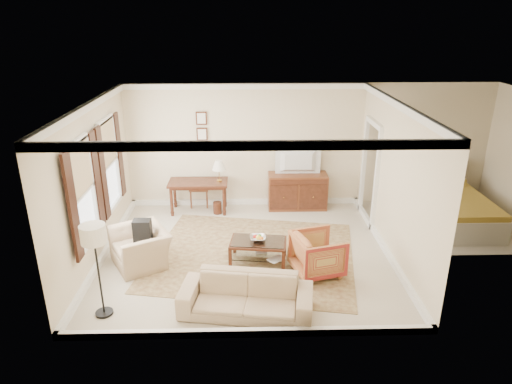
{
  "coord_description": "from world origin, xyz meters",
  "views": [
    {
      "loc": [
        -0.01,
        -7.82,
        4.31
      ],
      "look_at": [
        0.2,
        0.3,
        1.15
      ],
      "focal_mm": 32.0,
      "sensor_mm": 36.0,
      "label": 1
    }
  ],
  "objects_px": {
    "coffee_table": "(258,246)",
    "writing_desk": "(198,186)",
    "tv": "(299,154)",
    "sideboard": "(297,191)",
    "sofa": "(246,290)",
    "striped_armchair": "(318,252)",
    "club_armchair": "(140,242)"
  },
  "relations": [
    {
      "from": "sideboard",
      "to": "club_armchair",
      "type": "relative_size",
      "value": 1.32
    },
    {
      "from": "writing_desk",
      "to": "sideboard",
      "type": "xyz_separation_m",
      "value": [
        2.32,
        0.14,
        -0.21
      ]
    },
    {
      "from": "tv",
      "to": "sideboard",
      "type": "bearing_deg",
      "value": -90.0
    },
    {
      "from": "tv",
      "to": "sofa",
      "type": "bearing_deg",
      "value": 73.1
    },
    {
      "from": "tv",
      "to": "coffee_table",
      "type": "relative_size",
      "value": 0.92
    },
    {
      "from": "tv",
      "to": "coffee_table",
      "type": "xyz_separation_m",
      "value": [
        -1.01,
        -2.52,
        -1.02
      ]
    },
    {
      "from": "sideboard",
      "to": "sofa",
      "type": "bearing_deg",
      "value": -106.82
    },
    {
      "from": "writing_desk",
      "to": "club_armchair",
      "type": "height_order",
      "value": "club_armchair"
    },
    {
      "from": "writing_desk",
      "to": "sofa",
      "type": "distance_m",
      "value": 4.11
    },
    {
      "from": "writing_desk",
      "to": "sofa",
      "type": "xyz_separation_m",
      "value": [
        1.08,
        -3.96,
        -0.23
      ]
    },
    {
      "from": "tv",
      "to": "coffee_table",
      "type": "bearing_deg",
      "value": 68.22
    },
    {
      "from": "sideboard",
      "to": "striped_armchair",
      "type": "bearing_deg",
      "value": -89.39
    },
    {
      "from": "coffee_table",
      "to": "sofa",
      "type": "relative_size",
      "value": 0.54
    },
    {
      "from": "tv",
      "to": "club_armchair",
      "type": "height_order",
      "value": "tv"
    },
    {
      "from": "tv",
      "to": "club_armchair",
      "type": "xyz_separation_m",
      "value": [
        -3.16,
        -2.54,
        -0.89
      ]
    },
    {
      "from": "sideboard",
      "to": "coffee_table",
      "type": "bearing_deg",
      "value": -111.62
    },
    {
      "from": "sideboard",
      "to": "coffee_table",
      "type": "height_order",
      "value": "sideboard"
    },
    {
      "from": "sideboard",
      "to": "striped_armchair",
      "type": "relative_size",
      "value": 1.65
    },
    {
      "from": "tv",
      "to": "striped_armchair",
      "type": "relative_size",
      "value": 1.2
    },
    {
      "from": "club_armchair",
      "to": "writing_desk",
      "type": "bearing_deg",
      "value": 131.22
    },
    {
      "from": "tv",
      "to": "sofa",
      "type": "relative_size",
      "value": 0.49
    },
    {
      "from": "coffee_table",
      "to": "striped_armchair",
      "type": "relative_size",
      "value": 1.32
    },
    {
      "from": "tv",
      "to": "striped_armchair",
      "type": "xyz_separation_m",
      "value": [
        0.03,
        -2.95,
        -0.93
      ]
    },
    {
      "from": "coffee_table",
      "to": "writing_desk",
      "type": "bearing_deg",
      "value": 118.68
    },
    {
      "from": "coffee_table",
      "to": "sideboard",
      "type": "bearing_deg",
      "value": 68.38
    },
    {
      "from": "writing_desk",
      "to": "sideboard",
      "type": "distance_m",
      "value": 2.33
    },
    {
      "from": "writing_desk",
      "to": "sideboard",
      "type": "bearing_deg",
      "value": 3.57
    },
    {
      "from": "club_armchair",
      "to": "tv",
      "type": "bearing_deg",
      "value": 99.31
    },
    {
      "from": "striped_armchair",
      "to": "sofa",
      "type": "bearing_deg",
      "value": 116.02
    },
    {
      "from": "sideboard",
      "to": "coffee_table",
      "type": "xyz_separation_m",
      "value": [
        -1.01,
        -2.54,
        -0.09
      ]
    },
    {
      "from": "sideboard",
      "to": "sofa",
      "type": "distance_m",
      "value": 4.28
    },
    {
      "from": "writing_desk",
      "to": "coffee_table",
      "type": "bearing_deg",
      "value": -61.32
    }
  ]
}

